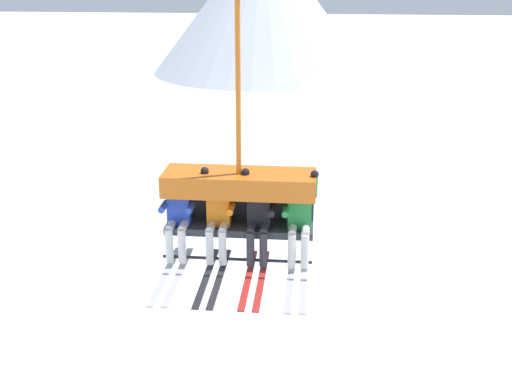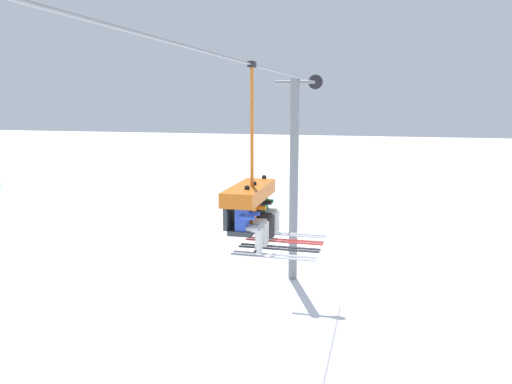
# 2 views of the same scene
# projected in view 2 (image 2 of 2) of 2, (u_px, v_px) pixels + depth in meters

# --- Properties ---
(lift_tower_far) EXTENTS (0.36, 1.88, 8.36)m
(lift_tower_far) POSITION_uv_depth(u_px,v_px,m) (294.00, 176.00, 20.21)
(lift_tower_far) COLOR slate
(lift_tower_far) RESTS_ON ground_plane
(lift_cable) EXTENTS (20.44, 0.05, 0.05)m
(lift_cable) POSITION_uv_depth(u_px,v_px,m) (258.00, 66.00, 10.56)
(lift_cable) COLOR slate
(chairlift_chair) EXTENTS (2.09, 0.74, 3.71)m
(chairlift_chair) POSITION_uv_depth(u_px,v_px,m) (249.00, 198.00, 10.61)
(chairlift_chair) COLOR #33383D
(skier_blue) EXTENTS (0.46, 1.70, 1.23)m
(skier_blue) POSITION_uv_depth(u_px,v_px,m) (248.00, 222.00, 9.82)
(skier_blue) COLOR #2847B7
(skier_orange) EXTENTS (0.48, 1.70, 1.34)m
(skier_orange) POSITION_uv_depth(u_px,v_px,m) (255.00, 215.00, 10.35)
(skier_orange) COLOR orange
(skier_black) EXTENTS (0.48, 1.70, 1.34)m
(skier_black) POSITION_uv_depth(u_px,v_px,m) (262.00, 209.00, 10.88)
(skier_black) COLOR black
(skier_green) EXTENTS (0.48, 1.70, 1.34)m
(skier_green) POSITION_uv_depth(u_px,v_px,m) (267.00, 204.00, 11.42)
(skier_green) COLOR #23843D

